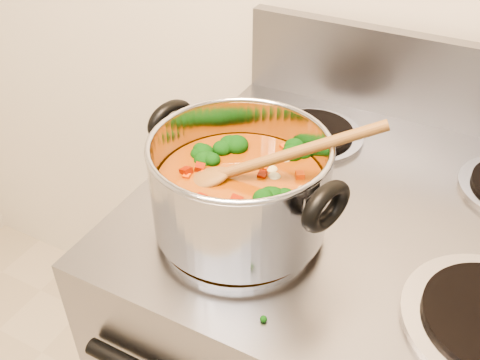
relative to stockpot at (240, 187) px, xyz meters
The scene contains 3 objects.
stockpot is the anchor object (origin of this frame).
wooden_spoon 0.04m from the stockpot, 27.41° to the left, with size 0.25×0.14×0.11m.
cooktop_crumbs 0.08m from the stockpot, 110.26° to the left, with size 0.33×0.26×0.01m.
Camera 1 is at (0.08, 0.52, 1.44)m, focal length 40.00 mm.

